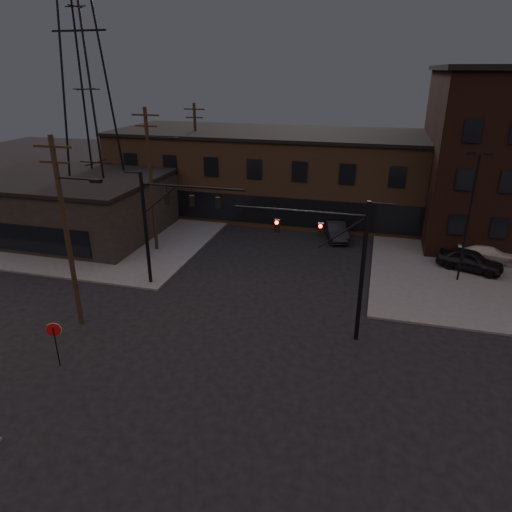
{
  "coord_description": "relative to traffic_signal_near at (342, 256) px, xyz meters",
  "views": [
    {
      "loc": [
        6.78,
        -18.2,
        14.07
      ],
      "look_at": [
        0.08,
        6.67,
        3.5
      ],
      "focal_mm": 32.0,
      "sensor_mm": 36.0,
      "label": 1
    }
  ],
  "objects": [
    {
      "name": "parked_car_lot_a",
      "position": [
        8.68,
        11.58,
        -4.0
      ],
      "size": [
        4.96,
        3.35,
        1.57
      ],
      "primitive_type": "imported",
      "rotation": [
        0.0,
        0.0,
        1.21
      ],
      "color": "black",
      "rests_on": "sidewalk_ne"
    },
    {
      "name": "lot_light_a",
      "position": [
        7.64,
        9.5,
        0.58
      ],
      "size": [
        1.5,
        0.28,
        9.14
      ],
      "color": "black",
      "rests_on": "ground"
    },
    {
      "name": "building_left",
      "position": [
        -25.36,
        11.5,
        -2.43
      ],
      "size": [
        16.0,
        12.0,
        5.0
      ],
      "primitive_type": "cube",
      "color": "black",
      "rests_on": "ground"
    },
    {
      "name": "car_crossing",
      "position": [
        -1.71,
        16.27,
        -4.16
      ],
      "size": [
        2.87,
        4.96,
        1.54
      ],
      "primitive_type": "imported",
      "rotation": [
        0.0,
        0.0,
        0.28
      ],
      "color": "black",
      "rests_on": "ground"
    },
    {
      "name": "utility_pole_mid",
      "position": [
        -15.79,
        9.5,
        1.19
      ],
      "size": [
        3.7,
        0.28,
        11.5
      ],
      "color": "black",
      "rests_on": "ground"
    },
    {
      "name": "transmission_tower",
      "position": [
        -23.36,
        13.5,
        7.57
      ],
      "size": [
        7.0,
        7.0,
        25.0
      ],
      "primitive_type": null,
      "color": "black",
      "rests_on": "ground"
    },
    {
      "name": "ground",
      "position": [
        -5.36,
        -4.5,
        -4.93
      ],
      "size": [
        140.0,
        140.0,
        0.0
      ],
      "primitive_type": "plane",
      "color": "black",
      "rests_on": "ground"
    },
    {
      "name": "utility_pole_far",
      "position": [
        -16.86,
        21.5,
        0.85
      ],
      "size": [
        2.2,
        0.28,
        11.0
      ],
      "color": "black",
      "rests_on": "ground"
    },
    {
      "name": "traffic_signal_far",
      "position": [
        -12.07,
        3.5,
        0.08
      ],
      "size": [
        7.12,
        0.24,
        8.0
      ],
      "color": "black",
      "rests_on": "ground"
    },
    {
      "name": "building_row",
      "position": [
        -5.36,
        23.5,
        -0.93
      ],
      "size": [
        40.0,
        12.0,
        8.0
      ],
      "primitive_type": "cube",
      "color": "#4D3929",
      "rests_on": "ground"
    },
    {
      "name": "stop_sign",
      "position": [
        -13.36,
        -6.49,
        -3.09
      ],
      "size": [
        0.72,
        0.33,
        2.48
      ],
      "color": "black",
      "rests_on": "ground"
    },
    {
      "name": "parked_car_lot_b",
      "position": [
        10.32,
        13.79,
        -4.1
      ],
      "size": [
        4.74,
        2.09,
        1.35
      ],
      "primitive_type": "imported",
      "rotation": [
        0.0,
        0.0,
        1.53
      ],
      "color": "#A4A4A6",
      "rests_on": "sidewalk_ne"
    },
    {
      "name": "sidewalk_nw",
      "position": [
        -27.36,
        17.5,
        -4.86
      ],
      "size": [
        30.0,
        30.0,
        0.15
      ],
      "primitive_type": "cube",
      "color": "#474744",
      "rests_on": "ground"
    },
    {
      "name": "traffic_signal_near",
      "position": [
        0.0,
        0.0,
        0.0
      ],
      "size": [
        7.12,
        0.24,
        8.0
      ],
      "color": "black",
      "rests_on": "ground"
    },
    {
      "name": "utility_pole_near",
      "position": [
        -14.79,
        -2.5,
        0.94
      ],
      "size": [
        3.7,
        0.28,
        11.0
      ],
      "color": "black",
      "rests_on": "ground"
    }
  ]
}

